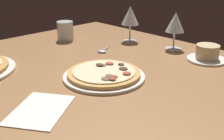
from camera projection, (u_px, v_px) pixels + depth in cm
name	position (u px, v px, depth cm)	size (l,w,h in cm)	color
dining_table	(120.00, 84.00, 95.35)	(150.00, 110.00, 4.00)	#996B42
pizza_main	(104.00, 74.00, 95.00)	(27.41, 27.41, 3.34)	white
ramekin_on_saucer	(207.00, 54.00, 110.84)	(15.22, 15.22, 6.30)	white
wine_glass_far	(175.00, 23.00, 121.44)	(8.07, 8.07, 16.32)	silver
wine_glass_near	(130.00, 16.00, 133.38)	(8.30, 8.30, 16.84)	silver
water_glass	(65.00, 32.00, 138.30)	(7.82, 7.82, 9.21)	silver
paper_menu	(40.00, 109.00, 75.17)	(13.26, 18.56, 0.30)	white
spoon	(103.00, 51.00, 121.86)	(6.15, 9.23, 1.00)	silver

